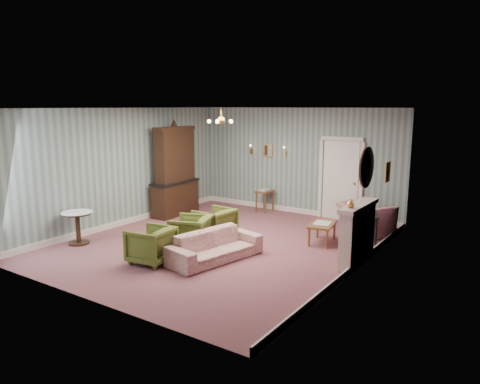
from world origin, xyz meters
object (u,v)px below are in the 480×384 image
Objects in this scene: olive_chair_b at (191,231)px; sofa_chintz at (215,241)px; wingback_chair at (366,214)px; fireplace at (357,234)px; dresser at (175,169)px; pedestal_table at (78,228)px; olive_chair_a at (151,243)px; side_table_black at (367,230)px; olive_chair_c at (215,222)px; coffee_table at (322,233)px.

olive_chair_b is 0.85m from sofa_chintz.
fireplace reaches higher than wingback_chair.
sofa_chintz is 0.76× the size of dresser.
olive_chair_b is 0.40× the size of sofa_chintz.
sofa_chintz is at bearing -150.51° from fireplace.
pedestal_table is at bearing 73.09° from wingback_chair.
side_table_black is at bearing 130.56° from olive_chair_a.
dresser is 3.80× the size of side_table_black.
olive_chair_c is 0.40× the size of sofa_chintz.
olive_chair_a is 0.69× the size of wingback_chair.
olive_chair_b is 2.86m from coffee_table.
pedestal_table is at bearing -158.46° from fireplace.
coffee_table is (2.18, 3.00, -0.16)m from olive_chair_a.
olive_chair_c reaches higher than sofa_chintz.
olive_chair_a is 0.98× the size of olive_chair_b.
sofa_chintz is at bearing -130.00° from side_table_black.
fireplace is at bearing -80.25° from side_table_black.
olive_chair_b is (0.10, 1.05, 0.01)m from olive_chair_a.
olive_chair_a is 1.22m from sofa_chintz.
dresser reaches higher than sofa_chintz.
side_table_black is at bearing 22.09° from coffee_table.
olive_chair_a is at bearing 89.33° from wingback_chair.
olive_chair_b is 0.70× the size of wingback_chair.
pedestal_table is at bearing -145.30° from coffee_table.
olive_chair_a is 0.30× the size of dresser.
pedestal_table is (-3.08, -0.82, -0.02)m from sofa_chintz.
olive_chair_a is 0.40× the size of sofa_chintz.
olive_chair_b reaches higher than coffee_table.
olive_chair_b is at bearing 5.68° from olive_chair_c.
wingback_chair is 1.54× the size of pedestal_table.
wingback_chair is at bearing 40.72° from pedestal_table.
fireplace is (3.27, 2.13, 0.20)m from olive_chair_a.
coffee_table is (-1.08, 0.87, -0.36)m from fireplace.
fireplace is at bearing -13.49° from dresser.
fireplace reaches higher than side_table_black.
pedestal_table is at bearing -147.20° from side_table_black.
pedestal_table is at bearing 116.74° from sofa_chintz.
olive_chair_a is 5.01m from wingback_chair.
wingback_chair is (2.65, 2.30, 0.09)m from olive_chair_c.
coffee_table is (2.10, 1.10, -0.17)m from olive_chair_c.
olive_chair_b is at bearing -161.18° from fireplace.
dresser is at bearing -152.40° from olive_chair_b.
sofa_chintz is at bearing 14.83° from pedestal_table.
pedestal_table is at bearing -45.19° from olive_chair_c.
olive_chair_c reaches higher than pedestal_table.
olive_chair_b reaches higher than olive_chair_a.
olive_chair_b is 0.31× the size of dresser.
olive_chair_a is at bearing -57.48° from dresser.
olive_chair_c is at bearing -152.47° from coffee_table.
olive_chair_c is at bearing -154.02° from side_table_black.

